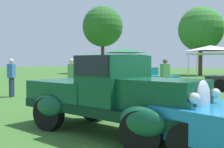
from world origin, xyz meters
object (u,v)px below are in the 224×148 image
spectator_near_truck (165,76)px  canopy_tent_center_field (210,49)px  spectator_by_row (72,77)px  feature_pickup_truck (111,94)px  canopy_tent_left_field (124,52)px  show_car_teal (140,78)px  spectator_far_side (11,76)px

spectator_near_truck → canopy_tent_center_field: (0.22, 8.77, 1.51)m
spectator_near_truck → spectator_by_row: bearing=-138.0°
feature_pickup_truck → canopy_tent_left_field: bearing=117.2°
show_car_teal → canopy_tent_center_field: canopy_tent_center_field is taller
show_car_teal → spectator_by_row: size_ratio=2.68×
canopy_tent_left_field → canopy_tent_center_field: same height
spectator_near_truck → canopy_tent_left_field: canopy_tent_left_field is taller
feature_pickup_truck → spectator_near_truck: (-1.22, 6.84, 0.05)m
spectator_near_truck → spectator_far_side: same height
show_car_teal → canopy_tent_center_field: bearing=65.0°
feature_pickup_truck → canopy_tent_center_field: bearing=93.7°
spectator_far_side → canopy_tent_left_field: bearing=97.3°
canopy_tent_center_field → canopy_tent_left_field: bearing=169.5°
feature_pickup_truck → canopy_tent_center_field: 15.71m
spectator_far_side → show_car_teal: bearing=63.6°
spectator_near_truck → feature_pickup_truck: bearing=-79.9°
show_car_teal → spectator_far_side: 7.23m
feature_pickup_truck → spectator_far_side: (-6.98, 3.16, 0.05)m
show_car_teal → canopy_tent_center_field: size_ratio=1.65×
spectator_far_side → spectator_near_truck: bearing=32.5°
spectator_by_row → canopy_tent_left_field: 13.81m
show_car_teal → canopy_tent_left_field: bearing=123.9°
feature_pickup_truck → show_car_teal: size_ratio=1.00×
spectator_by_row → canopy_tent_left_field: size_ratio=0.53×
spectator_far_side → feature_pickup_truck: bearing=-24.4°
spectator_by_row → spectator_near_truck: bearing=42.0°
spectator_near_truck → spectator_by_row: (-3.10, -2.79, 0.00)m
canopy_tent_left_field → spectator_by_row: bearing=-71.2°
spectator_near_truck → spectator_far_side: size_ratio=1.00×
canopy_tent_center_field → spectator_far_side: bearing=-115.7°
feature_pickup_truck → spectator_by_row: size_ratio=2.69×
spectator_near_truck → spectator_far_side: 6.83m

